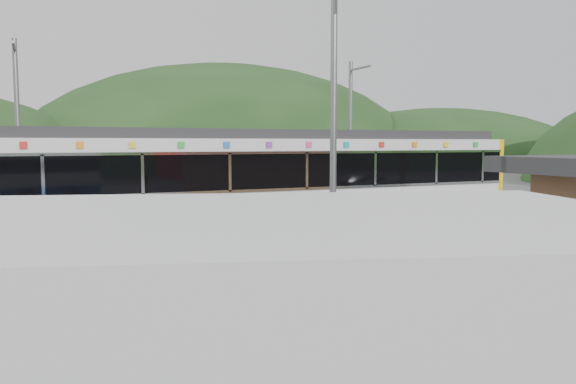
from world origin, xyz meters
name	(u,v)px	position (x,y,z in m)	size (l,w,h in m)	color
ground	(290,258)	(0.00, 0.00, 0.00)	(120.00, 120.00, 0.00)	#4C4C4F
hills	(373,222)	(6.19, 5.29, 0.00)	(146.00, 149.00, 26.00)	#1E3D19
platform	(249,236)	(0.00, 3.30, 0.15)	(26.00, 3.20, 0.30)	#9E9E99
yellow_line	(264,237)	(0.00, 2.00, 0.30)	(26.00, 0.10, 0.01)	yellow
train	(279,173)	(2.25, 6.00, 2.06)	(20.44, 3.01, 3.74)	black
catenary_mast_west	(18,132)	(-7.00, 8.56, 3.65)	(0.18, 1.80, 7.00)	slate
catenary_mast_east	(351,134)	(7.00, 8.56, 3.65)	(0.18, 1.80, 7.00)	slate
lamp_post	(337,120)	(-1.58, -5.45, 3.65)	(0.37, 1.08, 6.11)	slate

